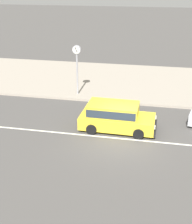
% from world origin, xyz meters
% --- Properties ---
extents(ground_plane, '(160.00, 160.00, 0.00)m').
position_xyz_m(ground_plane, '(0.00, 0.00, 0.00)').
color(ground_plane, '#4C4947').
extents(lane_centre_stripe, '(50.40, 0.14, 0.01)m').
position_xyz_m(lane_centre_stripe, '(0.00, 0.00, 0.00)').
color(lane_centre_stripe, silver).
rests_on(lane_centre_stripe, ground).
extents(kerb_strip, '(68.00, 10.00, 0.15)m').
position_xyz_m(kerb_strip, '(0.00, 9.97, 0.07)').
color(kerb_strip, '#9E9384').
rests_on(kerb_strip, ground).
extents(minivan_yellow_2, '(4.36, 2.04, 1.56)m').
position_xyz_m(minivan_yellow_2, '(-0.50, 1.09, 0.84)').
color(minivan_yellow_2, yellow).
rests_on(minivan_yellow_2, ground).
extents(street_clock, '(0.60, 0.22, 3.59)m').
position_xyz_m(street_clock, '(-4.00, 5.94, 2.77)').
color(street_clock, '#9E9EA3').
rests_on(street_clock, kerb_strip).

